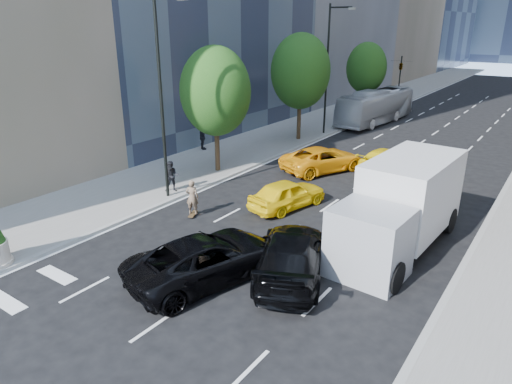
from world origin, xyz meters
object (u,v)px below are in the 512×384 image
Objects in this scene: skateboarder at (192,199)px; box_truck at (401,206)px; city_bus at (376,107)px; black_sedan_lincoln at (206,259)px; black_sedan_mercedes at (291,254)px.

box_truck reaches higher than skateboarder.
city_bus is 1.40× the size of box_truck.
black_sedan_lincoln is 1.03× the size of black_sedan_mercedes.
black_sedan_mercedes is at bearing 139.00° from skateboarder.
skateboarder is 0.29× the size of black_sedan_lincoln.
black_sedan_mercedes is at bearing -69.54° from city_bus.
black_sedan_lincoln is 30.50m from city_bus.
black_sedan_lincoln is at bearing -74.80° from city_bus.
skateboarder reaches higher than black_sedan_lincoln.
skateboarder is 6.96m from black_sedan_mercedes.
black_sedan_lincoln is 3.09m from black_sedan_mercedes.
black_sedan_mercedes is 5.15m from box_truck.
skateboarder is 26.06m from city_bus.
black_sedan_mercedes reaches higher than black_sedan_lincoln.
box_truck reaches higher than black_sedan_mercedes.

